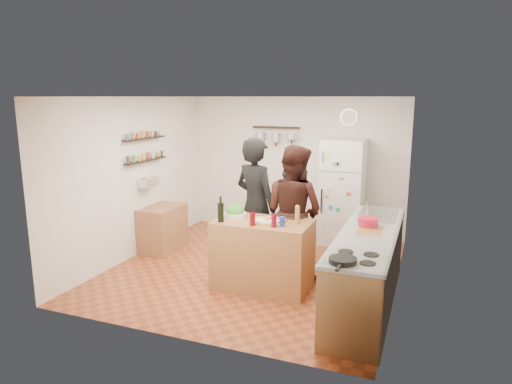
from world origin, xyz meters
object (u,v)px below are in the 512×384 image
at_px(person_back, 290,213).
at_px(fridge, 343,192).
at_px(salt_canister, 282,221).
at_px(side_table, 163,228).
at_px(wine_bottle, 221,212).
at_px(red_bowl, 368,222).
at_px(salad_bowl, 235,215).
at_px(pepper_mill, 297,216).
at_px(counter_run, 367,269).
at_px(person_center, 294,212).
at_px(wall_clock, 349,117).
at_px(prep_island, 263,254).
at_px(person_left, 256,206).
at_px(skillet, 343,260).

height_order(person_back, fridge, fridge).
bearing_deg(fridge, salt_canister, -97.38).
distance_m(salt_canister, side_table, 2.64).
xyz_separation_m(wine_bottle, red_bowl, (1.81, 0.46, -0.06)).
bearing_deg(salad_bowl, pepper_mill, -0.00).
xyz_separation_m(wine_bottle, salt_canister, (0.80, 0.10, -0.07)).
relative_size(counter_run, fridge, 1.46).
height_order(wine_bottle, side_table, wine_bottle).
bearing_deg(person_center, wall_clock, -79.67).
bearing_deg(prep_island, wine_bottle, -156.25).
height_order(pepper_mill, side_table, pepper_mill).
xyz_separation_m(salt_canister, red_bowl, (1.01, 0.36, 0.00)).
bearing_deg(person_back, red_bowl, -174.06).
distance_m(salad_bowl, wine_bottle, 0.30).
height_order(wine_bottle, person_center, person_center).
bearing_deg(fridge, person_center, -101.61).
xyz_separation_m(person_left, fridge, (0.91, 1.76, -0.08)).
distance_m(pepper_mill, red_bowl, 0.88).
bearing_deg(fridge, side_table, -151.89).
xyz_separation_m(skillet, fridge, (-0.65, 3.45, -0.05)).
relative_size(person_left, side_table, 2.44).
distance_m(person_left, fridge, 1.98).
height_order(pepper_mill, person_left, person_left).
distance_m(salad_bowl, person_back, 1.17).
relative_size(salt_canister, fridge, 0.06).
distance_m(salad_bowl, counter_run, 1.85).
bearing_deg(side_table, salad_bowl, -25.44).
xyz_separation_m(pepper_mill, person_left, (-0.75, 0.47, -0.03)).
distance_m(pepper_mill, side_table, 2.73).
xyz_separation_m(prep_island, salt_canister, (0.30, -0.12, 0.51)).
relative_size(person_back, fridge, 0.84).
relative_size(pepper_mill, wall_clock, 0.64).
distance_m(salad_bowl, person_left, 0.48).
bearing_deg(salt_canister, red_bowl, 19.52).
distance_m(person_left, counter_run, 1.82).
bearing_deg(wall_clock, wine_bottle, -111.45).
xyz_separation_m(person_back, red_bowl, (1.29, -0.88, 0.22)).
distance_m(pepper_mill, wall_clock, 2.80).
xyz_separation_m(person_left, person_center, (0.55, 0.03, -0.04)).
distance_m(prep_island, person_left, 0.79).
distance_m(prep_island, fridge, 2.40).
bearing_deg(skillet, side_table, 148.96).
xyz_separation_m(skillet, red_bowl, (0.05, 1.41, 0.03)).
height_order(wine_bottle, fridge, fridge).
xyz_separation_m(prep_island, fridge, (0.61, 2.28, 0.45)).
distance_m(person_back, red_bowl, 1.58).
bearing_deg(salt_canister, person_center, 93.96).
relative_size(wine_bottle, salt_canister, 2.15).
bearing_deg(salt_canister, salad_bowl, 166.72).
xyz_separation_m(salad_bowl, person_back, (0.44, 1.07, -0.19)).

